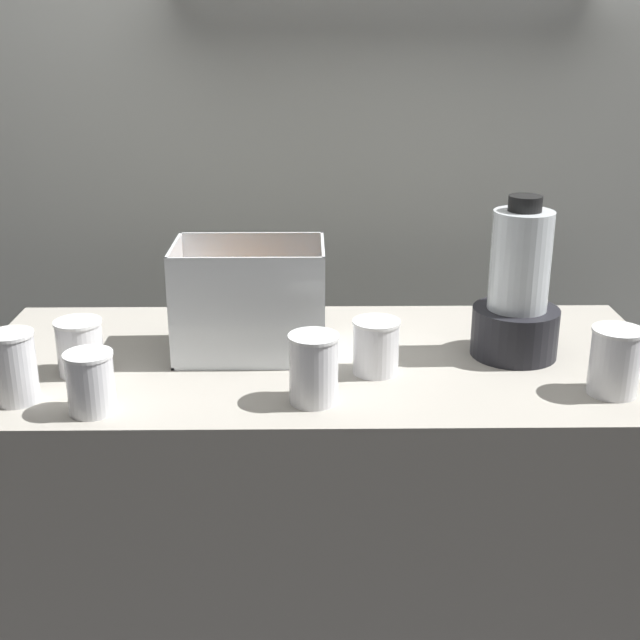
{
  "coord_description": "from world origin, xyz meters",
  "views": [
    {
      "loc": [
        -0.02,
        -1.58,
        1.55
      ],
      "look_at": [
        0.0,
        0.0,
        0.98
      ],
      "focal_mm": 47.12,
      "sensor_mm": 36.0,
      "label": 1
    }
  ],
  "objects": [
    {
      "name": "juice_cup_beet_left",
      "position": [
        -0.46,
        -0.07,
        0.95
      ],
      "size": [
        0.09,
        0.09,
        0.11
      ],
      "color": "white",
      "rests_on": "counter"
    },
    {
      "name": "counter",
      "position": [
        0.0,
        0.0,
        0.45
      ],
      "size": [
        1.4,
        0.64,
        0.9
      ],
      "primitive_type": "cube",
      "color": "#9E998E",
      "rests_on": "ground_plane"
    },
    {
      "name": "juice_cup_beet_far_left",
      "position": [
        -0.55,
        -0.2,
        0.96
      ],
      "size": [
        0.08,
        0.08,
        0.13
      ],
      "color": "white",
      "rests_on": "counter"
    },
    {
      "name": "juice_cup_pomegranate_rightmost",
      "position": [
        0.53,
        -0.18,
        0.96
      ],
      "size": [
        0.09,
        0.09,
        0.13
      ],
      "color": "white",
      "rests_on": "counter"
    },
    {
      "name": "blender_pitcher",
      "position": [
        0.4,
        0.01,
        1.03
      ],
      "size": [
        0.17,
        0.17,
        0.33
      ],
      "color": "black",
      "rests_on": "counter"
    },
    {
      "name": "back_wall_unit",
      "position": [
        0.0,
        0.77,
        1.26
      ],
      "size": [
        2.6,
        0.24,
        2.5
      ],
      "color": "silver",
      "rests_on": "ground_plane"
    },
    {
      "name": "juice_cup_beet_middle",
      "position": [
        -0.4,
        -0.25,
        0.95
      ],
      "size": [
        0.09,
        0.09,
        0.11
      ],
      "color": "white",
      "rests_on": "counter"
    },
    {
      "name": "juice_cup_beet_right",
      "position": [
        -0.01,
        -0.21,
        0.96
      ],
      "size": [
        0.09,
        0.09,
        0.13
      ],
      "color": "white",
      "rests_on": "counter"
    },
    {
      "name": "carrot_display_bin",
      "position": [
        -0.14,
        0.03,
        0.97
      ],
      "size": [
        0.3,
        0.2,
        0.23
      ],
      "color": "white",
      "rests_on": "counter"
    },
    {
      "name": "juice_cup_orange_far_right",
      "position": [
        0.11,
        -0.08,
        0.95
      ],
      "size": [
        0.09,
        0.09,
        0.11
      ],
      "color": "white",
      "rests_on": "counter"
    }
  ]
}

